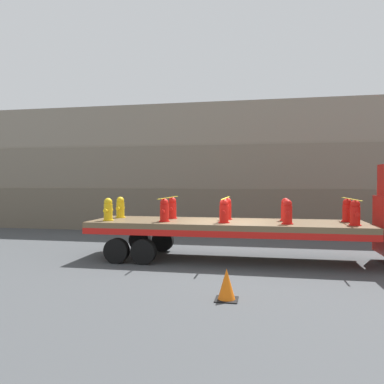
{
  "coord_description": "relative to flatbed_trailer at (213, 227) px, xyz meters",
  "views": [
    {
      "loc": [
        1.26,
        -12.61,
        2.61
      ],
      "look_at": [
        -1.16,
        0.0,
        2.3
      ],
      "focal_mm": 35.0,
      "sensor_mm": 36.0,
      "label": 1
    }
  ],
  "objects": [
    {
      "name": "ground_plane",
      "position": [
        0.44,
        0.0,
        -1.1
      ],
      "size": [
        120.0,
        120.0,
        0.0
      ],
      "primitive_type": "plane",
      "color": "#3F4244"
    },
    {
      "name": "rock_cliff",
      "position": [
        0.44,
        8.29,
        2.35
      ],
      "size": [
        60.0,
        3.3,
        6.89
      ],
      "color": "#665B4C",
      "rests_on": "ground_plane"
    },
    {
      "name": "flatbed_trailer",
      "position": [
        0.0,
        0.0,
        0.0
      ],
      "size": [
        9.18,
        2.62,
        1.32
      ],
      "color": "brown",
      "rests_on": "ground_plane"
    },
    {
      "name": "fire_hydrant_yellow_near_0",
      "position": [
        -3.55,
        -0.56,
        0.6
      ],
      "size": [
        0.37,
        0.56,
        0.78
      ],
      "color": "gold",
      "rests_on": "flatbed_trailer"
    },
    {
      "name": "fire_hydrant_yellow_far_0",
      "position": [
        -3.55,
        0.56,
        0.6
      ],
      "size": [
        0.37,
        0.56,
        0.78
      ],
      "color": "gold",
      "rests_on": "flatbed_trailer"
    },
    {
      "name": "fire_hydrant_red_near_1",
      "position": [
        -1.55,
        -0.56,
        0.6
      ],
      "size": [
        0.37,
        0.56,
        0.78
      ],
      "color": "red",
      "rests_on": "flatbed_trailer"
    },
    {
      "name": "fire_hydrant_red_far_1",
      "position": [
        -1.55,
        0.56,
        0.6
      ],
      "size": [
        0.37,
        0.56,
        0.78
      ],
      "color": "red",
      "rests_on": "flatbed_trailer"
    },
    {
      "name": "fire_hydrant_red_near_2",
      "position": [
        0.44,
        -0.56,
        0.6
      ],
      "size": [
        0.37,
        0.56,
        0.78
      ],
      "color": "red",
      "rests_on": "flatbed_trailer"
    },
    {
      "name": "fire_hydrant_red_far_2",
      "position": [
        0.44,
        0.56,
        0.6
      ],
      "size": [
        0.37,
        0.56,
        0.78
      ],
      "color": "red",
      "rests_on": "flatbed_trailer"
    },
    {
      "name": "fire_hydrant_red_near_3",
      "position": [
        2.44,
        -0.56,
        0.6
      ],
      "size": [
        0.37,
        0.56,
        0.78
      ],
      "color": "red",
      "rests_on": "flatbed_trailer"
    },
    {
      "name": "fire_hydrant_red_far_3",
      "position": [
        2.44,
        0.56,
        0.6
      ],
      "size": [
        0.37,
        0.56,
        0.78
      ],
      "color": "red",
      "rests_on": "flatbed_trailer"
    },
    {
      "name": "fire_hydrant_red_near_4",
      "position": [
        4.44,
        -0.56,
        0.6
      ],
      "size": [
        0.37,
        0.56,
        0.78
      ],
      "color": "red",
      "rests_on": "flatbed_trailer"
    },
    {
      "name": "fire_hydrant_red_far_4",
      "position": [
        4.44,
        0.56,
        0.6
      ],
      "size": [
        0.37,
        0.56,
        0.78
      ],
      "color": "red",
      "rests_on": "flatbed_trailer"
    },
    {
      "name": "cargo_strap_rear",
      "position": [
        -1.55,
        0.0,
        1.01
      ],
      "size": [
        0.05,
        2.72,
        0.01
      ],
      "color": "yellow",
      "rests_on": "fire_hydrant_red_near_1"
    },
    {
      "name": "cargo_strap_middle",
      "position": [
        0.44,
        0.0,
        1.01
      ],
      "size": [
        0.05,
        2.72,
        0.01
      ],
      "color": "yellow",
      "rests_on": "fire_hydrant_red_near_2"
    },
    {
      "name": "cargo_strap_front",
      "position": [
        4.44,
        0.0,
        1.01
      ],
      "size": [
        0.05,
        2.72,
        0.01
      ],
      "color": "yellow",
      "rests_on": "fire_hydrant_red_near_4"
    },
    {
      "name": "traffic_cone",
      "position": [
        0.9,
        -4.33,
        -0.75
      ],
      "size": [
        0.51,
        0.51,
        0.7
      ],
      "color": "black",
      "rests_on": "ground_plane"
    }
  ]
}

